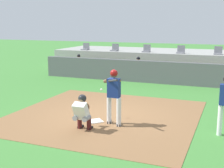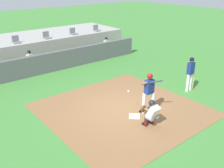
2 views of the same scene
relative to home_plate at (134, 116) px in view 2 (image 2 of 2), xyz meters
The scene contains 15 objects.
ground_plane 0.80m from the home_plate, 90.00° to the left, with size 80.00×80.00×0.00m, color #428438.
dirt_infield 0.80m from the home_plate, 90.00° to the left, with size 6.40×6.40×0.01m, color olive.
home_plate is the anchor object (origin of this frame).
batter_at_plate 1.23m from the home_plate, ahead, with size 0.71×0.75×1.80m.
catcher_crouched 1.07m from the home_plate, 90.43° to the right, with size 0.48×1.71×1.13m.
on_deck_batter 4.14m from the home_plate, ahead, with size 0.58×0.23×1.79m.
dugout_wall 7.32m from the home_plate, 90.00° to the left, with size 13.00×0.30×1.20m, color #59595E.
dugout_bench 8.30m from the home_plate, 90.00° to the left, with size 11.80×0.44×0.45m, color olive.
dugout_player_1 8.24m from the home_plate, 97.31° to the left, with size 0.49×0.70×1.30m.
dugout_player_2 9.54m from the home_plate, 58.84° to the left, with size 0.49×0.70×1.30m.
stands_platform 11.72m from the home_plate, 90.00° to the left, with size 15.00×4.40×1.40m, color #9E9E99.
stadium_seat_2 10.35m from the home_plate, 96.08° to the left, with size 0.46×0.46×0.48m.
stadium_seat_3 10.35m from the home_plate, 83.92° to the left, with size 0.46×0.46×0.48m.
stadium_seat_4 10.79m from the home_plate, 72.29° to the left, with size 0.46×0.46×0.48m.
stadium_seat_5 11.63m from the home_plate, 61.98° to the left, with size 0.46×0.46×0.48m.
Camera 2 is at (-6.62, -7.48, 5.40)m, focal length 41.03 mm.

